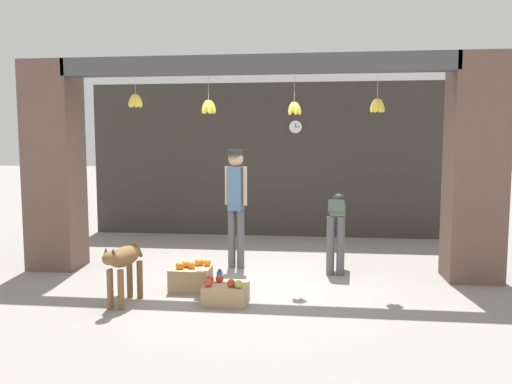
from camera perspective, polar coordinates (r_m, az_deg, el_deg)
name	(u,v)px	position (r m, az deg, el deg)	size (l,w,h in m)	color
ground_plane	(252,278)	(6.88, -0.45, -9.86)	(60.00, 60.00, 0.00)	gray
shop_back_wall	(272,160)	(9.80, 1.82, 3.67)	(7.18, 0.12, 2.99)	#38332D
shop_pillar_left	(54,166)	(7.84, -22.05, 2.73)	(0.70, 0.60, 2.99)	brown
shop_pillar_right	(475,169)	(7.20, 23.76, 2.44)	(0.70, 0.60, 2.99)	brown
storefront_awning	(253,67)	(6.81, -0.36, 14.05)	(5.28, 0.31, 0.80)	#4C4C51
dog	(123,262)	(5.91, -14.91, -7.76)	(0.31, 0.81, 0.71)	brown
shopkeeper	(236,198)	(7.27, -2.31, -0.66)	(0.34, 0.30, 1.74)	#56565B
worker_stooping	(337,222)	(7.21, 9.22, -3.36)	(0.29, 0.82, 1.08)	#56565B
fruit_crate_oranges	(191,277)	(6.38, -7.46, -9.63)	(0.49, 0.38, 0.37)	tan
fruit_crate_apples	(226,292)	(5.87, -3.50, -11.37)	(0.50, 0.43, 0.31)	tan
water_bottle	(220,281)	(6.34, -4.16, -10.06)	(0.08, 0.08, 0.27)	#2D60AD
wall_clock	(296,127)	(9.69, 4.54, 7.43)	(0.26, 0.03, 0.26)	black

